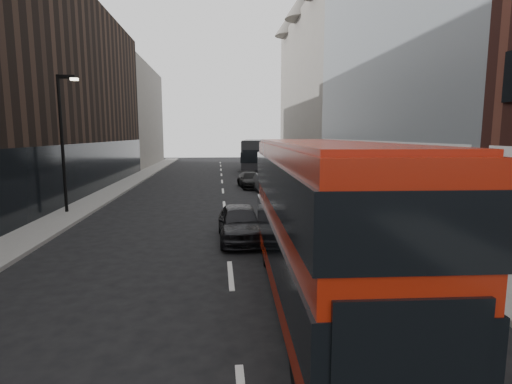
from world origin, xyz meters
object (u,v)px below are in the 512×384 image
object	(u,v)px
street_lamp	(63,134)
car_b	(267,183)
car_c	(250,180)
car_a	(240,222)
grey_bus	(254,154)
red_bus	(320,218)

from	to	relation	value
street_lamp	car_b	bearing A→B (deg)	30.65
car_b	car_c	world-z (taller)	car_b
street_lamp	car_c	bearing A→B (deg)	43.14
car_c	car_a	bearing A→B (deg)	-101.30
grey_bus	car_b	xyz separation A→B (m)	(-0.79, -18.86, -1.19)
red_bus	grey_bus	size ratio (longest dim) A/B	0.90
car_b	car_c	xyz separation A→B (m)	(-0.97, 3.02, -0.08)
grey_bus	car_c	bearing A→B (deg)	-89.33
car_c	red_bus	bearing A→B (deg)	-95.53
red_bus	car_b	size ratio (longest dim) A/B	2.37
red_bus	grey_bus	distance (m)	38.08
red_bus	street_lamp	bearing A→B (deg)	131.69
red_bus	car_c	distance (m)	22.24
red_bus	car_b	world-z (taller)	red_bus
grey_bus	car_a	bearing A→B (deg)	-89.23
street_lamp	red_bus	xyz separation A→B (m)	(10.28, -12.42, -1.96)
grey_bus	car_c	world-z (taller)	grey_bus
car_a	car_b	world-z (taller)	car_a
street_lamp	car_a	size ratio (longest dim) A/B	1.67
red_bus	car_b	bearing A→B (deg)	88.79
grey_bus	car_c	distance (m)	16.00
street_lamp	grey_bus	xyz separation A→B (m)	(12.17, 25.61, -2.29)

